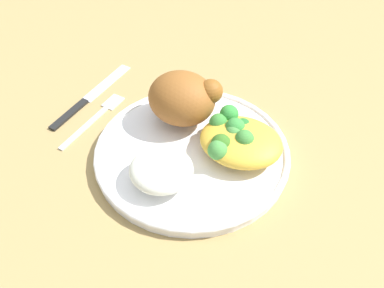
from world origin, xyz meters
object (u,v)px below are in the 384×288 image
object	(u,v)px
roasted_chicken	(184,98)
mac_cheese_with_broccoli	(238,139)
fork	(95,117)
plate	(192,153)
rice_pile	(161,170)
knife	(85,100)

from	to	relation	value
roasted_chicken	mac_cheese_with_broccoli	distance (m)	0.10
roasted_chicken	fork	world-z (taller)	roasted_chicken
plate	mac_cheese_with_broccoli	distance (m)	0.07
rice_pile	knife	distance (m)	0.23
mac_cheese_with_broccoli	fork	distance (m)	0.23
fork	knife	distance (m)	0.05
mac_cheese_with_broccoli	fork	xyz separation A→B (m)	(-0.23, -0.00, -0.04)
rice_pile	fork	bearing A→B (deg)	151.38
mac_cheese_with_broccoli	roasted_chicken	bearing A→B (deg)	161.44
plate	roasted_chicken	size ratio (longest dim) A/B	2.52
fork	knife	world-z (taller)	knife
roasted_chicken	rice_pile	world-z (taller)	roasted_chicken
rice_pile	mac_cheese_with_broccoli	bearing A→B (deg)	50.42
rice_pile	fork	distance (m)	0.18
fork	mac_cheese_with_broccoli	bearing A→B (deg)	1.01
mac_cheese_with_broccoli	plate	bearing A→B (deg)	-157.77
rice_pile	knife	xyz separation A→B (m)	(-0.19, 0.11, -0.03)
plate	fork	bearing A→B (deg)	173.45
rice_pile	plate	bearing A→B (deg)	76.61
mac_cheese_with_broccoli	knife	size ratio (longest dim) A/B	0.61
roasted_chicken	mac_cheese_with_broccoli	bearing A→B (deg)	-18.56
roasted_chicken	rice_pile	xyz separation A→B (m)	(0.02, -0.12, -0.02)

